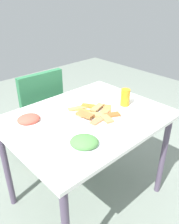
{
  "coord_description": "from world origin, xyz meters",
  "views": [
    {
      "loc": [
        -0.9,
        -0.99,
        1.49
      ],
      "look_at": [
        0.02,
        -0.01,
        0.77
      ],
      "focal_mm": 37.19,
      "sensor_mm": 36.0,
      "label": 1
    }
  ],
  "objects_px": {
    "dining_chair": "(38,112)",
    "spoon": "(62,100)",
    "fork": "(65,101)",
    "salad_plate_rice": "(29,120)",
    "soda_can": "(125,97)",
    "paper_napkin": "(63,101)",
    "pide_platter": "(93,114)",
    "salad_plate_greens": "(84,143)",
    "dining_table": "(87,128)"
  },
  "relations": [
    {
      "from": "pide_platter",
      "to": "paper_napkin",
      "type": "height_order",
      "value": "pide_platter"
    },
    {
      "from": "paper_napkin",
      "to": "pide_platter",
      "type": "bearing_deg",
      "value": -88.22
    },
    {
      "from": "pide_platter",
      "to": "spoon",
      "type": "height_order",
      "value": "pide_platter"
    },
    {
      "from": "dining_chair",
      "to": "fork",
      "type": "relative_size",
      "value": 5.25
    },
    {
      "from": "dining_chair",
      "to": "salad_plate_greens",
      "type": "distance_m",
      "value": 1.01
    },
    {
      "from": "pide_platter",
      "to": "salad_plate_rice",
      "type": "bearing_deg",
      "value": 149.66
    },
    {
      "from": "dining_table",
      "to": "pide_platter",
      "type": "bearing_deg",
      "value": -27.17
    },
    {
      "from": "paper_napkin",
      "to": "spoon",
      "type": "height_order",
      "value": "spoon"
    },
    {
      "from": "salad_plate_greens",
      "to": "soda_can",
      "type": "bearing_deg",
      "value": 17.29
    },
    {
      "from": "soda_can",
      "to": "fork",
      "type": "relative_size",
      "value": 0.72
    },
    {
      "from": "paper_napkin",
      "to": "soda_can",
      "type": "bearing_deg",
      "value": -51.23
    },
    {
      "from": "salad_plate_rice",
      "to": "soda_can",
      "type": "bearing_deg",
      "value": -21.79
    },
    {
      "from": "dining_chair",
      "to": "spoon",
      "type": "xyz_separation_m",
      "value": [
        -0.0,
        -0.39,
        0.26
      ]
    },
    {
      "from": "spoon",
      "to": "salad_plate_rice",
      "type": "bearing_deg",
      "value": -134.9
    },
    {
      "from": "salad_plate_greens",
      "to": "spoon",
      "type": "distance_m",
      "value": 0.6
    },
    {
      "from": "fork",
      "to": "paper_napkin",
      "type": "bearing_deg",
      "value": 111.19
    },
    {
      "from": "dining_table",
      "to": "fork",
      "type": "height_order",
      "value": "fork"
    },
    {
      "from": "dining_chair",
      "to": "soda_can",
      "type": "xyz_separation_m",
      "value": [
        0.28,
        -0.76,
        0.31
      ]
    },
    {
      "from": "salad_plate_greens",
      "to": "spoon",
      "type": "height_order",
      "value": "salad_plate_greens"
    },
    {
      "from": "paper_napkin",
      "to": "spoon",
      "type": "xyz_separation_m",
      "value": [
        0.0,
        0.02,
        0.0
      ]
    },
    {
      "from": "dining_table",
      "to": "salad_plate_rice",
      "type": "xyz_separation_m",
      "value": [
        -0.32,
        0.19,
        0.11
      ]
    },
    {
      "from": "dining_chair",
      "to": "paper_napkin",
      "type": "relative_size",
      "value": 7.42
    },
    {
      "from": "dining_table",
      "to": "salad_plate_greens",
      "type": "bearing_deg",
      "value": -134.76
    },
    {
      "from": "paper_napkin",
      "to": "fork",
      "type": "bearing_deg",
      "value": -90.0
    },
    {
      "from": "dining_table",
      "to": "salad_plate_rice",
      "type": "bearing_deg",
      "value": 149.3
    },
    {
      "from": "dining_table",
      "to": "paper_napkin",
      "type": "xyz_separation_m",
      "value": [
        0.03,
        0.29,
        0.09
      ]
    },
    {
      "from": "pide_platter",
      "to": "soda_can",
      "type": "height_order",
      "value": "soda_can"
    },
    {
      "from": "pide_platter",
      "to": "fork",
      "type": "relative_size",
      "value": 2.07
    },
    {
      "from": "pide_platter",
      "to": "spoon",
      "type": "distance_m",
      "value": 0.33
    },
    {
      "from": "salad_plate_greens",
      "to": "soda_can",
      "type": "relative_size",
      "value": 1.84
    },
    {
      "from": "fork",
      "to": "spoon",
      "type": "distance_m",
      "value": 0.04
    },
    {
      "from": "soda_can",
      "to": "pide_platter",
      "type": "bearing_deg",
      "value": 170.99
    },
    {
      "from": "pide_platter",
      "to": "salad_plate_rice",
      "type": "distance_m",
      "value": 0.42
    },
    {
      "from": "dining_chair",
      "to": "fork",
      "type": "distance_m",
      "value": 0.5
    },
    {
      "from": "fork",
      "to": "pide_platter",
      "type": "bearing_deg",
      "value": -66.92
    },
    {
      "from": "dining_table",
      "to": "fork",
      "type": "distance_m",
      "value": 0.29
    },
    {
      "from": "dining_chair",
      "to": "paper_napkin",
      "type": "height_order",
      "value": "dining_chair"
    },
    {
      "from": "pide_platter",
      "to": "salad_plate_rice",
      "type": "relative_size",
      "value": 1.75
    },
    {
      "from": "salad_plate_rice",
      "to": "soda_can",
      "type": "xyz_separation_m",
      "value": [
        0.63,
        -0.25,
        0.04
      ]
    },
    {
      "from": "salad_plate_greens",
      "to": "fork",
      "type": "distance_m",
      "value": 0.57
    },
    {
      "from": "fork",
      "to": "spoon",
      "type": "bearing_deg",
      "value": 111.19
    },
    {
      "from": "pide_platter",
      "to": "salad_plate_greens",
      "type": "relative_size",
      "value": 1.56
    },
    {
      "from": "dining_chair",
      "to": "fork",
      "type": "height_order",
      "value": "dining_chair"
    },
    {
      "from": "soda_can",
      "to": "paper_napkin",
      "type": "height_order",
      "value": "soda_can"
    },
    {
      "from": "salad_plate_greens",
      "to": "soda_can",
      "type": "distance_m",
      "value": 0.57
    },
    {
      "from": "dining_table",
      "to": "salad_plate_greens",
      "type": "distance_m",
      "value": 0.34
    },
    {
      "from": "pide_platter",
      "to": "salad_plate_rice",
      "type": "height_order",
      "value": "salad_plate_rice"
    },
    {
      "from": "fork",
      "to": "spoon",
      "type": "height_order",
      "value": "same"
    },
    {
      "from": "salad_plate_rice",
      "to": "spoon",
      "type": "xyz_separation_m",
      "value": [
        0.35,
        0.12,
        -0.01
      ]
    },
    {
      "from": "dining_chair",
      "to": "paper_napkin",
      "type": "bearing_deg",
      "value": -90.36
    }
  ]
}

